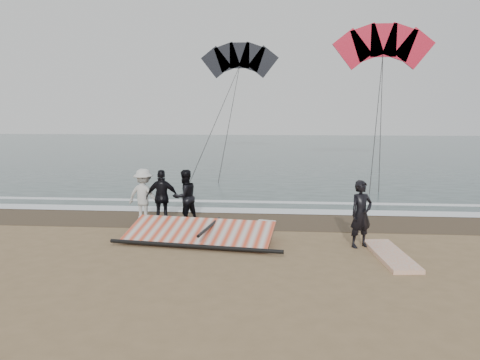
% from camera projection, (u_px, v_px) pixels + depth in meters
% --- Properties ---
extents(ground, '(120.00, 120.00, 0.00)m').
position_uv_depth(ground, '(271.00, 264.00, 11.37)').
color(ground, '#8C704C').
rests_on(ground, ground).
extents(sea, '(120.00, 54.00, 0.02)m').
position_uv_depth(sea, '(278.00, 150.00, 43.89)').
color(sea, '#233838').
rests_on(sea, ground).
extents(wet_sand, '(120.00, 2.80, 0.01)m').
position_uv_depth(wet_sand, '(273.00, 220.00, 15.80)').
color(wet_sand, '#4C3D2B').
rests_on(wet_sand, ground).
extents(foam_near, '(120.00, 0.90, 0.01)m').
position_uv_depth(foam_near, '(274.00, 211.00, 17.18)').
color(foam_near, white).
rests_on(foam_near, sea).
extents(foam_far, '(120.00, 0.45, 0.01)m').
position_uv_depth(foam_far, '(274.00, 202.00, 18.85)').
color(foam_far, white).
rests_on(foam_far, sea).
extents(man_main, '(0.80, 0.70, 1.84)m').
position_uv_depth(man_main, '(361.00, 214.00, 12.63)').
color(man_main, black).
rests_on(man_main, ground).
extents(board_white, '(0.98, 2.66, 0.10)m').
position_uv_depth(board_white, '(391.00, 255.00, 11.86)').
color(board_white, silver).
rests_on(board_white, ground).
extents(board_cream, '(1.11, 2.26, 0.09)m').
position_uv_depth(board_cream, '(258.00, 229.00, 14.50)').
color(board_cream, silver).
rests_on(board_cream, ground).
extents(trio_cluster, '(2.59, 1.12, 1.80)m').
position_uv_depth(trio_cluster, '(162.00, 196.00, 15.33)').
color(trio_cluster, black).
rests_on(trio_cluster, ground).
extents(sail_rig, '(4.79, 2.28, 0.52)m').
position_uv_depth(sail_rig, '(197.00, 234.00, 13.34)').
color(sail_rig, black).
rests_on(sail_rig, ground).
extents(kite_red, '(6.77, 4.92, 12.17)m').
position_uv_depth(kite_red, '(383.00, 49.00, 28.73)').
color(kite_red, red).
rests_on(kite_red, ground).
extents(kite_dark, '(6.79, 8.11, 17.54)m').
position_uv_depth(kite_dark, '(239.00, 62.00, 37.08)').
color(kite_dark, black).
rests_on(kite_dark, ground).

